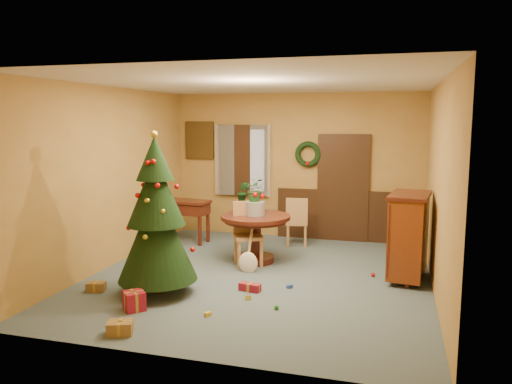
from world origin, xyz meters
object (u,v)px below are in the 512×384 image
(christmas_tree, at_px, (156,218))
(sideboard, at_px, (408,234))
(dining_table, at_px, (256,229))
(chair_near, at_px, (248,231))
(writing_desk, at_px, (186,211))

(christmas_tree, distance_m, sideboard, 3.67)
(dining_table, distance_m, sideboard, 2.46)
(dining_table, height_order, sideboard, sideboard)
(christmas_tree, relative_size, sideboard, 1.71)
(chair_near, height_order, christmas_tree, christmas_tree)
(chair_near, relative_size, christmas_tree, 0.46)
(dining_table, xyz_separation_m, sideboard, (2.44, -0.30, 0.14))
(chair_near, height_order, writing_desk, chair_near)
(christmas_tree, height_order, sideboard, christmas_tree)
(writing_desk, bearing_deg, dining_table, -29.68)
(christmas_tree, xyz_separation_m, sideboard, (3.31, 1.54, -0.36))
(christmas_tree, bearing_deg, chair_near, 65.11)
(dining_table, height_order, chair_near, chair_near)
(chair_near, bearing_deg, writing_desk, 144.94)
(writing_desk, bearing_deg, chair_near, -35.06)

